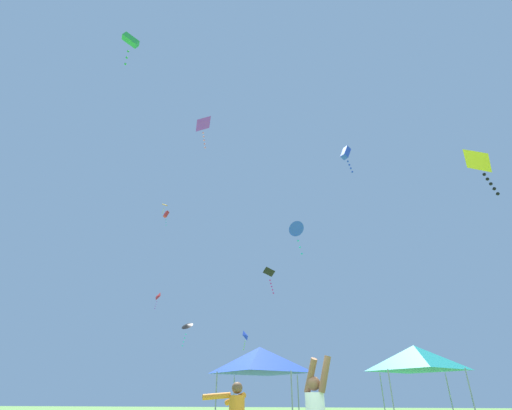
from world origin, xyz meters
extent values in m
sphere|color=brown|center=(-0.03, 0.98, 1.62)|extent=(0.24, 0.24, 0.24)
cylinder|color=brown|center=(-0.07, 0.97, 1.75)|extent=(0.34, 0.37, 0.61)
cylinder|color=brown|center=(0.19, 0.86, 1.77)|extent=(0.31, 0.21, 0.63)
sphere|color=brown|center=(-1.74, 2.19, 1.58)|extent=(0.23, 0.23, 0.23)
cylinder|color=orange|center=(-1.82, 2.35, 1.36)|extent=(0.56, 0.45, 0.27)
cylinder|color=orange|center=(-2.16, 2.05, 1.42)|extent=(0.58, 0.41, 0.16)
cylinder|color=#9E9EA3|center=(-3.73, 7.44, 1.11)|extent=(0.05, 0.05, 2.23)
cylinder|color=#9E9EA3|center=(-1.06, 7.44, 1.11)|extent=(0.05, 0.05, 2.23)
cylinder|color=#9E9EA3|center=(-3.73, 10.11, 1.11)|extent=(0.05, 0.05, 2.23)
cylinder|color=#9E9EA3|center=(-1.06, 10.11, 1.11)|extent=(0.05, 0.05, 2.23)
pyramid|color=blue|center=(-2.39, 8.78, 2.70)|extent=(2.97, 2.97, 0.95)
cylinder|color=#9E9EA3|center=(2.58, 10.30, 1.21)|extent=(0.05, 0.05, 2.41)
cylinder|color=#9E9EA3|center=(5.48, 10.30, 1.21)|extent=(0.05, 0.05, 2.41)
cylinder|color=#9E9EA3|center=(2.58, 13.20, 1.21)|extent=(0.05, 0.05, 2.41)
cylinder|color=#9E9EA3|center=(5.48, 13.20, 1.21)|extent=(0.05, 0.05, 2.41)
pyramid|color=teal|center=(4.03, 11.75, 2.93)|extent=(3.22, 3.22, 1.03)
cube|color=red|center=(-15.63, 26.25, 18.84)|extent=(0.55, 0.65, 0.82)
sphere|color=#2DB7CC|center=(-15.56, 26.21, 18.16)|extent=(0.10, 0.10, 0.10)
sphere|color=#2DB7CC|center=(-15.48, 26.17, 17.82)|extent=(0.10, 0.10, 0.10)
sphere|color=#2DB7CC|center=(-15.41, 26.13, 17.48)|extent=(0.10, 0.10, 0.10)
cube|color=blue|center=(3.55, 23.10, 22.14)|extent=(1.17, 1.14, 1.47)
sphere|color=blue|center=(3.63, 23.01, 21.07)|extent=(0.18, 0.18, 0.18)
sphere|color=blue|center=(3.70, 22.93, 20.62)|extent=(0.18, 0.18, 0.18)
sphere|color=blue|center=(3.78, 22.85, 20.16)|extent=(0.18, 0.18, 0.18)
sphere|color=blue|center=(3.86, 22.76, 19.70)|extent=(0.18, 0.18, 0.18)
pyramid|color=red|center=(-16.98, 29.49, 10.85)|extent=(0.66, 0.61, 0.71)
sphere|color=purple|center=(-17.02, 29.55, 10.30)|extent=(0.09, 0.09, 0.09)
sphere|color=purple|center=(-17.07, 29.57, 10.07)|extent=(0.09, 0.09, 0.09)
sphere|color=purple|center=(-17.12, 29.59, 9.84)|extent=(0.09, 0.09, 0.09)
sphere|color=purple|center=(-17.17, 29.62, 9.61)|extent=(0.09, 0.09, 0.09)
pyramid|color=yellow|center=(6.70, 6.67, 9.60)|extent=(1.11, 1.04, 0.69)
sphere|color=black|center=(6.70, 6.61, 8.90)|extent=(0.12, 0.12, 0.12)
sphere|color=black|center=(6.73, 6.55, 8.66)|extent=(0.12, 0.12, 0.12)
sphere|color=black|center=(6.76, 6.50, 8.41)|extent=(0.12, 0.12, 0.12)
sphere|color=black|center=(6.79, 6.44, 8.17)|extent=(0.12, 0.12, 0.12)
sphere|color=black|center=(6.82, 6.39, 7.92)|extent=(0.12, 0.12, 0.12)
cube|color=green|center=(-12.08, 9.54, 24.66)|extent=(1.30, 1.09, 0.96)
sphere|color=green|center=(-12.15, 9.64, 23.62)|extent=(0.16, 0.16, 0.16)
sphere|color=green|center=(-12.22, 9.75, 23.10)|extent=(0.16, 0.16, 0.16)
sphere|color=green|center=(-12.30, 9.86, 22.58)|extent=(0.16, 0.16, 0.16)
cone|color=blue|center=(-1.48, 21.19, 13.76)|extent=(1.67, 1.58, 1.12)
sphere|color=#2DB7CC|center=(-1.37, 21.26, 12.69)|extent=(0.16, 0.16, 0.16)
sphere|color=#2DB7CC|center=(-1.26, 21.34, 12.16)|extent=(0.16, 0.16, 0.16)
sphere|color=#2DB7CC|center=(-1.15, 21.41, 11.62)|extent=(0.16, 0.16, 0.16)
cone|color=black|center=(-12.05, 25.95, 7.15)|extent=(1.23, 1.11, 0.76)
sphere|color=#2DB7CC|center=(-12.13, 25.97, 6.40)|extent=(0.13, 0.13, 0.13)
sphere|color=#2DB7CC|center=(-12.21, 25.98, 6.08)|extent=(0.13, 0.13, 0.13)
sphere|color=#2DB7CC|center=(-12.29, 26.00, 5.76)|extent=(0.13, 0.13, 0.13)
sphere|color=#2DB7CC|center=(-12.37, 26.01, 5.44)|extent=(0.13, 0.13, 0.13)
pyramid|color=black|center=(-4.89, 28.62, 12.61)|extent=(1.12, 1.46, 0.50)
sphere|color=#D6389E|center=(-4.81, 28.59, 11.67)|extent=(0.16, 0.16, 0.16)
sphere|color=#D6389E|center=(-4.73, 28.58, 11.35)|extent=(0.16, 0.16, 0.16)
sphere|color=#D6389E|center=(-4.65, 28.57, 11.03)|extent=(0.16, 0.16, 0.16)
sphere|color=#D6389E|center=(-4.57, 28.55, 10.70)|extent=(0.16, 0.16, 0.16)
sphere|color=#D6389E|center=(-4.49, 28.54, 10.38)|extent=(0.16, 0.16, 0.16)
pyramid|color=orange|center=(-14.71, 23.82, 18.66)|extent=(0.73, 0.62, 0.31)
sphere|color=yellow|center=(-14.74, 23.78, 18.18)|extent=(0.08, 0.08, 0.08)
sphere|color=yellow|center=(-14.75, 23.73, 17.99)|extent=(0.08, 0.08, 0.08)
sphere|color=yellow|center=(-14.76, 23.69, 17.79)|extent=(0.08, 0.08, 0.08)
sphere|color=yellow|center=(-14.78, 23.64, 17.60)|extent=(0.08, 0.08, 0.08)
pyramid|color=blue|center=(-6.60, 25.80, 6.12)|extent=(0.59, 0.62, 0.66)
sphere|color=#75D138|center=(-6.65, 25.78, 5.66)|extent=(0.08, 0.08, 0.08)
sphere|color=#75D138|center=(-6.67, 25.74, 5.49)|extent=(0.08, 0.08, 0.08)
sphere|color=#75D138|center=(-6.69, 25.71, 5.32)|extent=(0.08, 0.08, 0.08)
sphere|color=#75D138|center=(-6.72, 25.67, 5.15)|extent=(0.08, 0.08, 0.08)
sphere|color=#75D138|center=(-6.74, 25.63, 4.98)|extent=(0.08, 0.08, 0.08)
pyramid|color=purple|center=(-9.39, 18.56, 23.95)|extent=(1.82, 1.68, 0.68)
sphere|color=pink|center=(-9.32, 18.63, 22.90)|extent=(0.18, 0.18, 0.18)
sphere|color=pink|center=(-9.27, 18.71, 22.53)|extent=(0.18, 0.18, 0.18)
sphere|color=pink|center=(-9.22, 18.79, 22.16)|extent=(0.18, 0.18, 0.18)
sphere|color=pink|center=(-9.18, 18.87, 21.80)|extent=(0.18, 0.18, 0.18)
sphere|color=pink|center=(-9.13, 18.95, 21.43)|extent=(0.18, 0.18, 0.18)
camera|label=1|loc=(0.28, -6.48, 1.39)|focal=25.57mm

